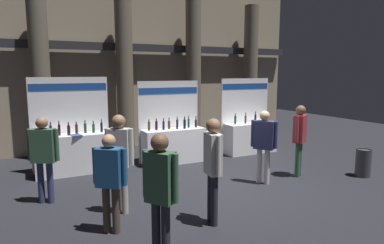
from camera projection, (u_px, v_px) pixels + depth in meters
ground_plane at (228, 182)px, 7.98m from camera, size 24.00×24.00×0.00m
hall_colonnade at (155, 61)px, 11.82m from camera, size 11.26×1.11×6.23m
exhibitor_booth_0 at (73, 149)px, 8.66m from camera, size 1.97×0.71×2.47m
exhibitor_booth_1 at (173, 142)px, 9.70m from camera, size 1.88×0.66×2.35m
exhibitor_booth_2 at (249, 134)px, 10.91m from camera, size 1.82×0.66×2.40m
trash_bin at (363, 163)px, 8.40m from camera, size 0.37×0.37×0.70m
visitor_0 at (300, 134)px, 8.31m from camera, size 0.46×0.37×1.80m
visitor_1 at (213, 162)px, 5.65m from camera, size 0.26×0.53×1.84m
visitor_2 at (44, 152)px, 6.59m from camera, size 0.56×0.40×1.74m
visitor_3 at (160, 187)px, 4.46m from camera, size 0.41×0.47×1.81m
visitor_4 at (120, 155)px, 6.08m from camera, size 0.46×0.37×1.85m
visitor_5 at (264, 140)px, 7.76m from camera, size 0.46×0.51×1.73m
visitor_6 at (110, 174)px, 5.34m from camera, size 0.48×0.46×1.64m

